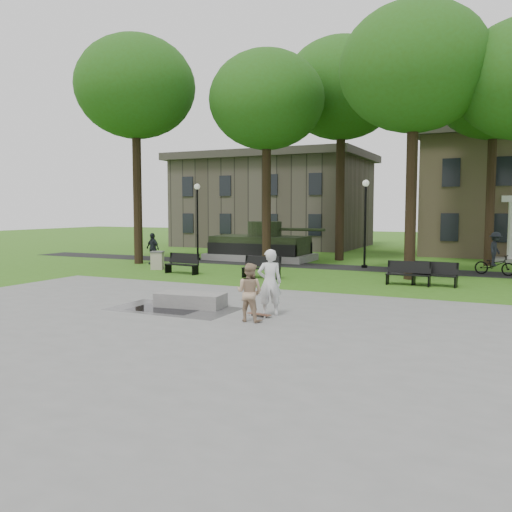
{
  "coord_description": "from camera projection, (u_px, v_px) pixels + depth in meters",
  "views": [
    {
      "loc": [
        7.61,
        -16.5,
        3.19
      ],
      "look_at": [
        -1.12,
        2.01,
        1.4
      ],
      "focal_mm": 38.0,
      "sensor_mm": 36.0,
      "label": 1
    }
  ],
  "objects": [
    {
      "name": "ground",
      "position": [
        261.0,
        303.0,
        18.38
      ],
      "size": [
        120.0,
        120.0,
        0.0
      ],
      "primitive_type": "plane",
      "color": "#335F16",
      "rests_on": "ground"
    },
    {
      "name": "plaza",
      "position": [
        179.0,
        333.0,
        13.88
      ],
      "size": [
        22.0,
        16.0,
        0.02
      ],
      "primitive_type": "cube",
      "color": "gray",
      "rests_on": "ground"
    },
    {
      "name": "footpath",
      "position": [
        354.0,
        268.0,
        29.19
      ],
      "size": [
        44.0,
        2.6,
        0.01
      ],
      "primitive_type": "cube",
      "color": "black",
      "rests_on": "ground"
    },
    {
      "name": "building_left",
      "position": [
        274.0,
        204.0,
        46.62
      ],
      "size": [
        15.0,
        10.0,
        7.2
      ],
      "primitive_type": "cube",
      "color": "#4C443D",
      "rests_on": "ground"
    },
    {
      "name": "tree_0",
      "position": [
        135.0,
        88.0,
        30.72
      ],
      "size": [
        6.8,
        6.8,
        12.97
      ],
      "color": "black",
      "rests_on": "ground"
    },
    {
      "name": "tree_1",
      "position": [
        267.0,
        101.0,
        28.98
      ],
      "size": [
        6.2,
        6.2,
        11.63
      ],
      "color": "black",
      "rests_on": "ground"
    },
    {
      "name": "tree_2",
      "position": [
        414.0,
        69.0,
        23.74
      ],
      "size": [
        6.6,
        6.6,
        12.16
      ],
      "color": "black",
      "rests_on": "ground"
    },
    {
      "name": "tree_4",
      "position": [
        342.0,
        89.0,
        32.74
      ],
      "size": [
        7.2,
        7.2,
        13.5
      ],
      "color": "black",
      "rests_on": "ground"
    },
    {
      "name": "tree_5",
      "position": [
        494.0,
        90.0,
        29.64
      ],
      "size": [
        6.4,
        6.4,
        12.44
      ],
      "color": "black",
      "rests_on": "ground"
    },
    {
      "name": "lamp_left",
      "position": [
        197.0,
        215.0,
        33.47
      ],
      "size": [
        0.36,
        0.36,
        4.73
      ],
      "color": "black",
      "rests_on": "ground"
    },
    {
      "name": "lamp_mid",
      "position": [
        365.0,
        216.0,
        29.01
      ],
      "size": [
        0.36,
        0.36,
        4.73
      ],
      "color": "black",
      "rests_on": "ground"
    },
    {
      "name": "tank_monument",
      "position": [
        261.0,
        246.0,
        33.67
      ],
      "size": [
        7.45,
        3.4,
        2.4
      ],
      "color": "gray",
      "rests_on": "ground"
    },
    {
      "name": "puddle",
      "position": [
        165.0,
        309.0,
        17.09
      ],
      "size": [
        2.2,
        1.2,
        0.0
      ],
      "primitive_type": "cube",
      "color": "black",
      "rests_on": "plaza"
    },
    {
      "name": "concrete_block",
      "position": [
        191.0,
        300.0,
        17.52
      ],
      "size": [
        2.3,
        1.24,
        0.45
      ],
      "primitive_type": "cube",
      "rotation": [
        0.0,
        0.0,
        0.11
      ],
      "color": "gray",
      "rests_on": "plaza"
    },
    {
      "name": "skateboard",
      "position": [
        259.0,
        315.0,
        15.99
      ],
      "size": [
        0.8,
        0.36,
        0.07
      ],
      "primitive_type": "cube",
      "rotation": [
        0.0,
        0.0,
        -0.22
      ],
      "color": "brown",
      "rests_on": "plaza"
    },
    {
      "name": "skateboarder",
      "position": [
        270.0,
        282.0,
        16.03
      ],
      "size": [
        0.87,
        0.79,
        1.99
      ],
      "primitive_type": "imported",
      "rotation": [
        0.0,
        0.0,
        3.7
      ],
      "color": "silver",
      "rests_on": "plaza"
    },
    {
      "name": "friend_watching",
      "position": [
        249.0,
        292.0,
        15.23
      ],
      "size": [
        0.82,
        0.65,
        1.65
      ],
      "primitive_type": "imported",
      "rotation": [
        0.0,
        0.0,
        3.11
      ],
      "color": "tan",
      "rests_on": "plaza"
    },
    {
      "name": "pedestrian_walker",
      "position": [
        153.0,
        249.0,
        31.14
      ],
      "size": [
        1.14,
        0.73,
        1.81
      ],
      "primitive_type": "imported",
      "rotation": [
        0.0,
        0.0,
        -0.29
      ],
      "color": "black",
      "rests_on": "ground"
    },
    {
      "name": "cyclist",
      "position": [
        495.0,
        257.0,
        26.05
      ],
      "size": [
        1.97,
        1.17,
        2.09
      ],
      "rotation": [
        0.0,
        0.0,
        1.34
      ],
      "color": "black",
      "rests_on": "ground"
    },
    {
      "name": "park_bench_0",
      "position": [
        183.0,
        263.0,
        26.62
      ],
      "size": [
        1.84,
        0.72,
        1.0
      ],
      "rotation": [
        0.0,
        0.0,
        -0.11
      ],
      "color": "black",
      "rests_on": "ground"
    },
    {
      "name": "park_bench_1",
      "position": [
        262.0,
        267.0,
        24.95
      ],
      "size": [
        1.8,
        0.54,
        1.0
      ],
      "rotation": [
        0.0,
        0.0,
        0.01
      ],
      "color": "black",
      "rests_on": "ground"
    },
    {
      "name": "park_bench_2",
      "position": [
        409.0,
        273.0,
        22.59
      ],
      "size": [
        1.81,
        0.54,
        1.0
      ],
      "rotation": [
        0.0,
        0.0,
        -0.01
      ],
      "color": "black",
      "rests_on": "ground"
    },
    {
      "name": "park_bench_3",
      "position": [
        435.0,
        273.0,
        22.38
      ],
      "size": [
        1.84,
        0.7,
        1.0
      ],
      "rotation": [
        0.0,
        0.0,
        -0.1
      ],
      "color": "black",
      "rests_on": "ground"
    },
    {
      "name": "trash_bin",
      "position": [
        157.0,
        260.0,
        28.5
      ],
      "size": [
        0.86,
        0.86,
        0.96
      ],
      "rotation": [
        0.0,
        0.0,
        0.4
      ],
      "color": "#B4AC94",
      "rests_on": "ground"
    }
  ]
}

